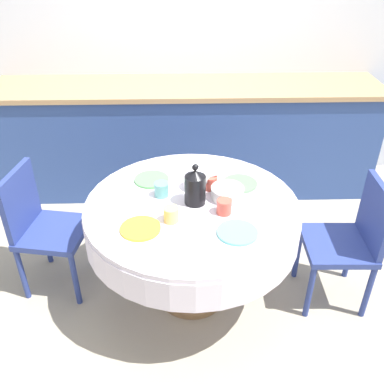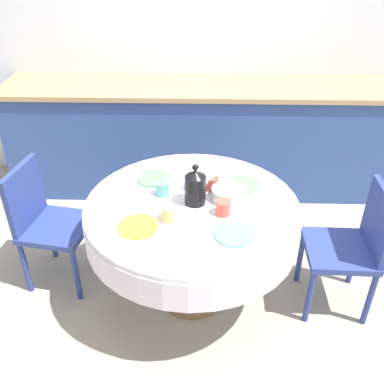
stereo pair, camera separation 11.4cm
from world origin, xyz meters
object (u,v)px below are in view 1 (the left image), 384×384
Objects in this scene: chair_left at (351,238)px; chair_right at (42,224)px; coffee_carafe at (195,187)px; teapot at (198,177)px.

chair_left and chair_right have the same top height.
chair_right is 1.04m from coffee_carafe.
coffee_carafe is 1.30× the size of teapot.
chair_right is 4.39× the size of teapot.
teapot is (-0.92, 0.19, 0.33)m from chair_left.
coffee_carafe reaches higher than chair_right.
chair_left is 4.39× the size of teapot.
teapot reaches higher than chair_right.
teapot is at bearing 99.97° from chair_right.
chair_left is at bearing -2.48° from coffee_carafe.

